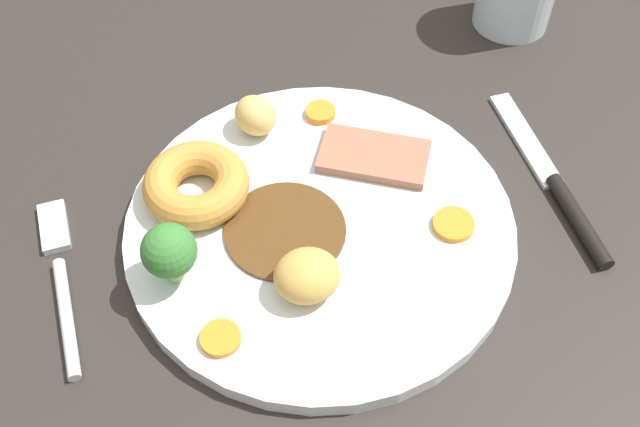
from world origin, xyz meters
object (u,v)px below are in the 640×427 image
at_px(knife, 558,189).
at_px(broccoli_floret, 169,250).
at_px(carrot_coin_back, 321,112).
at_px(carrot_coin_front, 453,224).
at_px(fork, 61,278).
at_px(meat_slice_main, 374,156).
at_px(carrot_coin_side, 221,338).
at_px(yorkshire_pudding, 196,185).
at_px(roast_potato_left, 307,276).
at_px(roast_potato_right, 255,116).
at_px(dinner_plate, 320,228).

bearing_deg(knife, broccoli_floret, 90.87).
distance_m(carrot_coin_back, broccoli_floret, 0.19).
relative_size(carrot_coin_front, fork, 0.20).
height_order(meat_slice_main, carrot_coin_side, meat_slice_main).
relative_size(broccoli_floret, fork, 0.33).
bearing_deg(yorkshire_pudding, broccoli_floret, -117.26).
bearing_deg(carrot_coin_front, roast_potato_left, -173.55).
bearing_deg(knife, roast_potato_left, 100.66).
relative_size(carrot_coin_back, knife, 0.13).
bearing_deg(roast_potato_right, meat_slice_main, -39.60).
height_order(carrot_coin_front, carrot_coin_side, same).
bearing_deg(roast_potato_left, roast_potato_right, 85.58).
height_order(dinner_plate, broccoli_floret, broccoli_floret).
height_order(dinner_plate, carrot_coin_back, carrot_coin_back).
relative_size(roast_potato_left, carrot_coin_back, 1.88).
bearing_deg(fork, carrot_coin_side, -132.78).
height_order(roast_potato_right, broccoli_floret, broccoli_floret).
relative_size(meat_slice_main, broccoli_floret, 1.67).
distance_m(dinner_plate, meat_slice_main, 0.07).
height_order(carrot_coin_back, fork, carrot_coin_back).
relative_size(carrot_coin_back, fork, 0.16).
distance_m(dinner_plate, broccoli_floret, 0.12).
height_order(dinner_plate, roast_potato_right, roast_potato_right).
distance_m(meat_slice_main, roast_potato_right, 0.10).
bearing_deg(roast_potato_left, knife, 6.37).
bearing_deg(dinner_plate, carrot_coin_side, -143.99).
distance_m(yorkshire_pudding, carrot_coin_side, 0.12).
relative_size(dinner_plate, yorkshire_pudding, 3.62).
bearing_deg(roast_potato_right, dinner_plate, -81.56).
distance_m(dinner_plate, knife, 0.19).
bearing_deg(fork, carrot_coin_back, -68.60).
bearing_deg(yorkshire_pudding, roast_potato_left, -64.80).
height_order(yorkshire_pudding, roast_potato_right, roast_potato_right).
height_order(roast_potato_right, knife, roast_potato_right).
bearing_deg(roast_potato_left, dinner_plate, 61.24).
bearing_deg(meat_slice_main, carrot_coin_back, 110.28).
xyz_separation_m(carrot_coin_back, broccoli_floret, (-0.15, -0.11, 0.03)).
bearing_deg(carrot_coin_front, carrot_coin_side, -170.39).
bearing_deg(dinner_plate, fork, 172.82).
bearing_deg(roast_potato_right, carrot_coin_back, -3.15).
bearing_deg(roast_potato_right, yorkshire_pudding, -140.42).
xyz_separation_m(roast_potato_right, fork, (-0.17, -0.08, -0.03)).
relative_size(dinner_plate, meat_slice_main, 3.42).
xyz_separation_m(yorkshire_pudding, roast_potato_right, (0.06, 0.05, 0.00)).
relative_size(broccoli_floret, knife, 0.27).
bearing_deg(carrot_coin_back, meat_slice_main, -69.72).
xyz_separation_m(carrot_coin_front, carrot_coin_back, (-0.05, 0.14, 0.00)).
distance_m(roast_potato_right, fork, 0.19).
distance_m(carrot_coin_back, fork, 0.24).
height_order(yorkshire_pudding, broccoli_floret, broccoli_floret).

